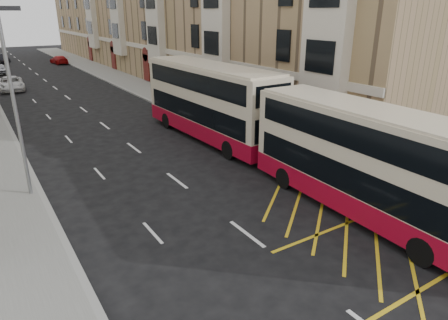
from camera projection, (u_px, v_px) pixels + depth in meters
ground at (324, 293)px, 12.03m from camera, size 200.00×200.00×0.00m
pavement_right at (160, 95)px, 39.69m from camera, size 4.00×120.00×0.15m
kerb_right at (141, 97)px, 38.69m from camera, size 0.25×120.00×0.15m
kerb_left at (2, 113)px, 32.65m from camera, size 0.25×120.00×0.15m
road_markings at (47, 81)px, 47.52m from camera, size 10.00×110.00×0.01m
terrace_right at (157, 14)px, 52.66m from camera, size 10.75×79.00×15.25m
guard_railing at (331, 166)px, 19.41m from camera, size 0.06×6.56×1.01m
street_lamp_near at (14, 96)px, 16.66m from camera, size 0.93×0.18×8.00m
double_decker_front at (366, 162)px, 15.98m from camera, size 2.91×11.30×4.48m
double_decker_rear at (210, 102)px, 25.57m from camera, size 3.16×12.18×4.83m
litter_bin at (448, 220)px, 14.95m from camera, size 0.53×0.53×0.87m
pedestrian_far at (342, 167)px, 18.91m from camera, size 1.00×0.43×1.70m
white_van at (11, 84)px, 41.96m from camera, size 2.66×5.28×1.43m
car_silver at (0, 69)px, 52.72m from camera, size 1.80×3.99×1.33m
car_dark at (0, 59)px, 63.59m from camera, size 2.62×4.56×1.42m
car_red at (59, 60)px, 62.74m from camera, size 2.32×4.59×1.28m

